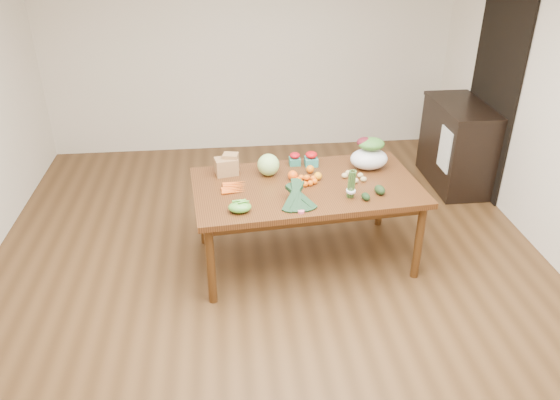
{
  "coord_description": "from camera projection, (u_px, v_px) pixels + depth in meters",
  "views": [
    {
      "loc": [
        -0.33,
        -3.69,
        2.84
      ],
      "look_at": [
        0.06,
        0.0,
        0.81
      ],
      "focal_mm": 35.0,
      "sensor_mm": 36.0,
      "label": 1
    }
  ],
  "objects": [
    {
      "name": "floor",
      "position": [
        273.0,
        285.0,
        4.61
      ],
      "size": [
        6.0,
        6.0,
        0.0
      ],
      "primitive_type": "plane",
      "color": "brown",
      "rests_on": "ground"
    },
    {
      "name": "room_walls",
      "position": [
        272.0,
        136.0,
        3.96
      ],
      "size": [
        5.02,
        6.02,
        2.7
      ],
      "color": "silver",
      "rests_on": "floor"
    },
    {
      "name": "dining_table",
      "position": [
        305.0,
        223.0,
        4.77
      ],
      "size": [
        1.98,
        1.22,
        0.75
      ],
      "primitive_type": "cube",
      "rotation": [
        0.0,
        0.0,
        0.09
      ],
      "color": "#542D13",
      "rests_on": "floor"
    },
    {
      "name": "doorway_dark",
      "position": [
        492.0,
        96.0,
        5.73
      ],
      "size": [
        0.02,
        1.0,
        2.1
      ],
      "primitive_type": "cube",
      "color": "black",
      "rests_on": "floor"
    },
    {
      "name": "cabinet",
      "position": [
        457.0,
        145.0,
        6.06
      ],
      "size": [
        0.52,
        1.02,
        0.94
      ],
      "primitive_type": "cube",
      "color": "black",
      "rests_on": "floor"
    },
    {
      "name": "dish_towel",
      "position": [
        445.0,
        150.0,
        5.75
      ],
      "size": [
        0.02,
        0.28,
        0.45
      ],
      "primitive_type": "cube",
      "color": "white",
      "rests_on": "cabinet"
    },
    {
      "name": "paper_bag",
      "position": [
        226.0,
        165.0,
        4.73
      ],
      "size": [
        0.27,
        0.23,
        0.18
      ],
      "primitive_type": null,
      "rotation": [
        0.0,
        0.0,
        0.09
      ],
      "color": "#9F6A47",
      "rests_on": "dining_table"
    },
    {
      "name": "cabbage",
      "position": [
        268.0,
        165.0,
        4.71
      ],
      "size": [
        0.19,
        0.19,
        0.19
      ],
      "primitive_type": "sphere",
      "color": "#9FD47A",
      "rests_on": "dining_table"
    },
    {
      "name": "strawberry_basket_a",
      "position": [
        295.0,
        160.0,
        4.93
      ],
      "size": [
        0.11,
        0.11,
        0.09
      ],
      "primitive_type": null,
      "rotation": [
        0.0,
        0.0,
        0.09
      ],
      "color": "red",
      "rests_on": "dining_table"
    },
    {
      "name": "strawberry_basket_b",
      "position": [
        311.0,
        160.0,
        4.91
      ],
      "size": [
        0.12,
        0.12,
        0.1
      ],
      "primitive_type": null,
      "rotation": [
        0.0,
        0.0,
        0.09
      ],
      "color": "red",
      "rests_on": "dining_table"
    },
    {
      "name": "orange_a",
      "position": [
        293.0,
        175.0,
        4.65
      ],
      "size": [
        0.08,
        0.08,
        0.08
      ],
      "primitive_type": "sphere",
      "color": "#FE5F0F",
      "rests_on": "dining_table"
    },
    {
      "name": "orange_b",
      "position": [
        310.0,
        169.0,
        4.78
      ],
      "size": [
        0.07,
        0.07,
        0.07
      ],
      "primitive_type": "sphere",
      "color": "orange",
      "rests_on": "dining_table"
    },
    {
      "name": "orange_c",
      "position": [
        318.0,
        176.0,
        4.66
      ],
      "size": [
        0.07,
        0.07,
        0.07
      ],
      "primitive_type": "sphere",
      "color": "#FC9D0F",
      "rests_on": "dining_table"
    },
    {
      "name": "mandarin_cluster",
      "position": [
        306.0,
        179.0,
        4.6
      ],
      "size": [
        0.2,
        0.2,
        0.08
      ],
      "primitive_type": null,
      "rotation": [
        0.0,
        0.0,
        0.09
      ],
      "color": "orange",
      "rests_on": "dining_table"
    },
    {
      "name": "carrots",
      "position": [
        234.0,
        187.0,
        4.52
      ],
      "size": [
        0.24,
        0.23,
        0.03
      ],
      "primitive_type": null,
      "rotation": [
        0.0,
        0.0,
        0.09
      ],
      "color": "#D55311",
      "rests_on": "dining_table"
    },
    {
      "name": "snap_pea_bag",
      "position": [
        240.0,
        207.0,
        4.17
      ],
      "size": [
        0.18,
        0.14,
        0.08
      ],
      "primitive_type": "ellipsoid",
      "color": "#5DB23C",
      "rests_on": "dining_table"
    },
    {
      "name": "kale_bunch",
      "position": [
        298.0,
        198.0,
        4.22
      ],
      "size": [
        0.35,
        0.43,
        0.16
      ],
      "primitive_type": null,
      "rotation": [
        0.0,
        0.0,
        0.09
      ],
      "color": "black",
      "rests_on": "dining_table"
    },
    {
      "name": "asparagus_bundle",
      "position": [
        351.0,
        184.0,
        4.33
      ],
      "size": [
        0.09,
        0.12,
        0.26
      ],
      "primitive_type": null,
      "rotation": [
        0.15,
        0.0,
        0.09
      ],
      "color": "#3E6F32",
      "rests_on": "dining_table"
    },
    {
      "name": "potato_a",
      "position": [
        345.0,
        176.0,
        4.69
      ],
      "size": [
        0.06,
        0.05,
        0.05
      ],
      "primitive_type": "ellipsoid",
      "color": "tan",
      "rests_on": "dining_table"
    },
    {
      "name": "potato_b",
      "position": [
        355.0,
        181.0,
        4.6
      ],
      "size": [
        0.06,
        0.05,
        0.05
      ],
      "primitive_type": "ellipsoid",
      "color": "#D6B87B",
      "rests_on": "dining_table"
    },
    {
      "name": "potato_c",
      "position": [
        360.0,
        175.0,
        4.7
      ],
      "size": [
        0.05,
        0.05,
        0.04
      ],
      "primitive_type": "ellipsoid",
      "color": "tan",
      "rests_on": "dining_table"
    },
    {
      "name": "potato_d",
      "position": [
        348.0,
        173.0,
        4.74
      ],
      "size": [
        0.05,
        0.05,
        0.05
      ],
      "primitive_type": "ellipsoid",
      "color": "#DACB7E",
      "rests_on": "dining_table"
    },
    {
      "name": "potato_e",
      "position": [
        364.0,
        179.0,
        4.63
      ],
      "size": [
        0.05,
        0.05,
        0.05
      ],
      "primitive_type": "ellipsoid",
      "color": "#DABC7E",
      "rests_on": "dining_table"
    },
    {
      "name": "avocado_a",
      "position": [
        366.0,
        197.0,
        4.34
      ],
      "size": [
        0.08,
        0.1,
        0.06
      ],
      "primitive_type": "ellipsoid",
      "rotation": [
        0.0,
        0.0,
        0.3
      ],
      "color": "black",
      "rests_on": "dining_table"
    },
    {
      "name": "avocado_b",
      "position": [
        380.0,
        190.0,
        4.43
      ],
      "size": [
        0.11,
        0.13,
        0.08
      ],
      "primitive_type": "ellipsoid",
      "rotation": [
        0.0,
        0.0,
        0.3
      ],
      "color": "black",
      "rests_on": "dining_table"
    },
    {
      "name": "salad_bag",
      "position": [
        369.0,
        155.0,
        4.81
      ],
      "size": [
        0.36,
        0.28,
        0.26
      ],
      "primitive_type": null,
      "rotation": [
        0.0,
        0.0,
        0.09
      ],
      "color": "white",
      "rests_on": "dining_table"
    }
  ]
}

